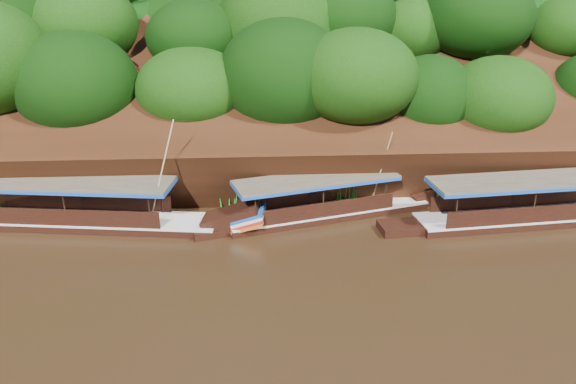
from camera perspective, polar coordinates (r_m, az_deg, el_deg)
The scene contains 6 objects.
ground at distance 25.16m, azimuth 8.09°, elevation -10.09°, with size 160.00×160.00×0.00m, color black.
riverbank at distance 45.32m, azimuth 2.72°, elevation 7.24°, with size 120.00×30.06×19.40m.
boat_0 at distance 34.57m, azimuth 24.96°, elevation -1.78°, with size 16.11×3.78×6.69m.
boat_1 at distance 32.31m, azimuth 5.26°, elevation -1.39°, with size 13.98×5.79×5.40m.
boat_2 at distance 32.23m, azimuth -18.00°, elevation -2.41°, with size 16.67×4.37×6.49m.
reeds at distance 32.67m, azimuth 0.10°, elevation -0.37°, with size 49.46×2.32×2.09m.
Camera 1 is at (-4.72, -20.92, 13.14)m, focal length 35.00 mm.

